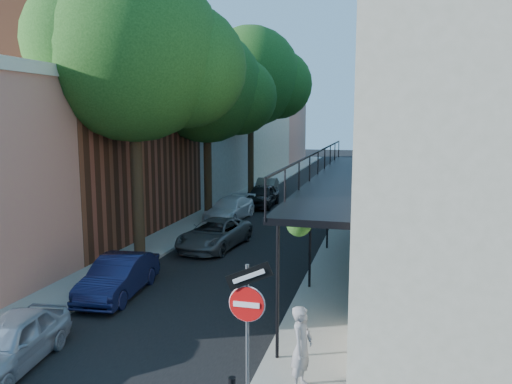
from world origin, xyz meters
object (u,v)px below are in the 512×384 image
Objects in this scene: parked_car_c at (215,234)px; parked_car_f at (266,187)px; sign_post at (247,310)px; parked_car_d at (230,209)px; oak_far at (258,79)px; parked_car_e at (262,196)px; oak_mid at (215,89)px; parked_car_a at (9,343)px; pedestrian at (302,347)px; oak_near at (147,56)px; parked_car_b at (119,276)px.

parked_car_f reaches higher than parked_car_c.
parked_car_f is (-5.76, 25.87, -1.41)m from sign_post.
parked_car_f is at bearing 95.93° from parked_car_d.
parked_car_e is (1.47, -4.67, -7.56)m from oak_far.
parked_car_f is at bearing 84.57° from oak_mid.
parked_car_f is (-0.17, 25.59, 0.03)m from parked_car_a.
parked_car_c is 1.03× the size of parked_car_d.
parked_car_a is 0.93× the size of parked_car_f.
sign_post is 26.54m from parked_car_f.
pedestrian is at bearing -2.07° from parked_car_a.
oak_mid is 6.49m from parked_car_d.
oak_mid is 18.99m from pedestrian.
oak_far reaches higher than parked_car_c.
oak_near is (-6.53, 9.29, 5.84)m from sign_post.
pedestrian is (7.40, -25.41, -7.27)m from oak_far.
parked_car_a is (0.93, -9.01, -7.28)m from oak_near.
parked_car_f is at bearing 82.91° from parked_car_a.
oak_mid is 13.85m from parked_car_b.
parked_car_a is at bearing -88.53° from parked_car_c.
parked_car_a is (-5.59, 0.28, -1.44)m from sign_post.
oak_near is at bearing -127.02° from parked_car_c.
parked_car_f is (0.77, 16.58, -7.25)m from oak_near.
sign_post is 0.70× the size of parked_car_d.
oak_far is at bearing 103.91° from parked_car_c.
parked_car_b is (-5.60, 5.03, -1.41)m from sign_post.
pedestrian is at bearing -37.48° from parked_car_b.
oak_near is 0.96× the size of oak_far.
pedestrian is (7.42, -8.40, -6.89)m from oak_near.
parked_car_f is (0.75, -0.43, -7.63)m from oak_far.
pedestrian is (5.93, -20.73, 0.29)m from parked_car_e.
sign_post is 27.80m from oak_far.
oak_near is 3.00× the size of parked_car_f.
oak_far reaches higher than oak_mid.
oak_mid reaches higher than pedestrian.
parked_car_f reaches higher than parked_car_d.
parked_car_b is 16.61m from parked_car_e.
parked_car_c reaches higher than parked_car_a.
oak_near reaches higher than parked_car_c.
oak_far is (0.01, 17.01, 0.38)m from oak_near.
oak_near is at bearing -97.37° from parked_car_f.
oak_mid is 10.78m from parked_car_f.
parked_car_a is 6.52m from pedestrian.
parked_car_d is at bearing 83.10° from parked_car_a.
oak_near is 8.01m from oak_mid.
parked_car_c is (-4.60, 11.31, -1.43)m from sign_post.
oak_far is at bearing 84.56° from parked_car_a.
sign_post is 0.85× the size of parked_car_a.
parked_car_f is at bearing 101.19° from parked_car_c.
pedestrian reaches higher than parked_car_c.
parked_car_b is 0.87× the size of parked_car_c.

